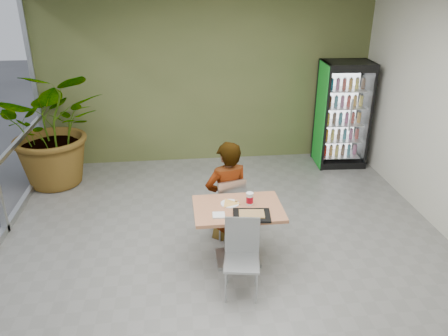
{
  "coord_description": "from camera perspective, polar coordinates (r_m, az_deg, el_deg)",
  "views": [
    {
      "loc": [
        -0.57,
        -4.34,
        3.28
      ],
      "look_at": [
        0.01,
        0.76,
        1.0
      ],
      "focal_mm": 35.0,
      "sensor_mm": 36.0,
      "label": 1
    }
  ],
  "objects": [
    {
      "name": "seated_woman",
      "position": [
        5.81,
        0.41,
        -4.25
      ],
      "size": [
        0.7,
        0.55,
        1.66
      ],
      "primitive_type": "imported",
      "rotation": [
        0.0,
        0.0,
        3.41
      ],
      "color": "black",
      "rests_on": "ground"
    },
    {
      "name": "napkin_stack",
      "position": [
        5.02,
        -0.7,
        -6.18
      ],
      "size": [
        0.15,
        0.15,
        0.02
      ],
      "primitive_type": "cube",
      "rotation": [
        0.0,
        0.0,
        -0.05
      ],
      "color": "white",
      "rests_on": "dining_table"
    },
    {
      "name": "potted_plant",
      "position": [
        7.68,
        -21.32,
        4.92
      ],
      "size": [
        1.79,
        1.55,
        1.97
      ],
      "primitive_type": "imported",
      "rotation": [
        0.0,
        0.0,
        -0.01
      ],
      "color": "#2F6528",
      "rests_on": "ground"
    },
    {
      "name": "chair_near",
      "position": [
        4.88,
        2.35,
        -10.68
      ],
      "size": [
        0.44,
        0.45,
        0.87
      ],
      "rotation": [
        0.0,
        0.0,
        -0.17
      ],
      "color": "#A7AAAC",
      "rests_on": "ground"
    },
    {
      "name": "dining_table",
      "position": [
        5.31,
        1.82,
        -7.14
      ],
      "size": [
        1.06,
        0.74,
        0.75
      ],
      "rotation": [
        0.0,
        0.0,
        0.01
      ],
      "color": "#B3754C",
      "rests_on": "ground"
    },
    {
      "name": "cafeteria_tray",
      "position": [
        5.02,
        3.63,
        -6.19
      ],
      "size": [
        0.46,
        0.36,
        0.02
      ],
      "primitive_type": "cube",
      "rotation": [
        0.0,
        0.0,
        -0.12
      ],
      "color": "black",
      "rests_on": "dining_table"
    },
    {
      "name": "chair_far",
      "position": [
        5.79,
        0.7,
        -4.58
      ],
      "size": [
        0.48,
        0.48,
        0.87
      ],
      "rotation": [
        0.0,
        0.0,
        3.41
      ],
      "color": "#A7AAAC",
      "rests_on": "ground"
    },
    {
      "name": "room_envelope",
      "position": [
        4.69,
        0.96,
        2.97
      ],
      "size": [
        6.0,
        7.0,
        3.2
      ],
      "primitive_type": null,
      "color": "silver",
      "rests_on": "ground"
    },
    {
      "name": "pizza_plate",
      "position": [
        5.26,
        0.78,
        -4.57
      ],
      "size": [
        0.31,
        0.24,
        0.03
      ],
      "color": "white",
      "rests_on": "dining_table"
    },
    {
      "name": "soda_cup",
      "position": [
        5.23,
        3.38,
        -4.06
      ],
      "size": [
        0.09,
        0.09,
        0.16
      ],
      "color": "white",
      "rests_on": "dining_table"
    },
    {
      "name": "beverage_fridge",
      "position": [
        8.27,
        15.26,
        6.76
      ],
      "size": [
        0.91,
        0.72,
        1.9
      ],
      "rotation": [
        0.0,
        0.0,
        -0.06
      ],
      "color": "black",
      "rests_on": "ground"
    },
    {
      "name": "ground",
      "position": [
        5.47,
        0.84,
        -12.88
      ],
      "size": [
        7.0,
        7.0,
        0.0
      ],
      "primitive_type": "plane",
      "color": "slate",
      "rests_on": "ground"
    }
  ]
}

